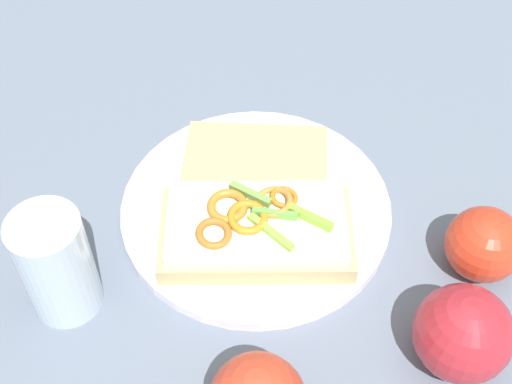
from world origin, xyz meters
TOP-DOWN VIEW (x-y plane):
  - ground_plane at (0.00, 0.00)m, footprint 2.00×2.00m
  - plate at (0.00, 0.00)m, footprint 0.26×0.26m
  - sandwich at (-0.01, -0.04)m, footprint 0.19×0.13m
  - bread_slice_side at (0.01, 0.04)m, footprint 0.16×0.13m
  - apple_1 at (0.13, -0.19)m, footprint 0.11×0.11m
  - apple_3 at (0.18, -0.10)m, footprint 0.07×0.07m
  - drinking_glass at (-0.18, -0.06)m, footprint 0.06×0.06m

SIDE VIEW (x-z plane):
  - ground_plane at x=0.00m, z-range 0.00..0.00m
  - plate at x=0.00m, z-range 0.00..0.01m
  - bread_slice_side at x=0.01m, z-range 0.01..0.03m
  - sandwich at x=-0.01m, z-range 0.01..0.05m
  - apple_3 at x=0.18m, z-range 0.00..0.07m
  - apple_1 at x=0.13m, z-range 0.00..0.08m
  - drinking_glass at x=-0.18m, z-range 0.00..0.11m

